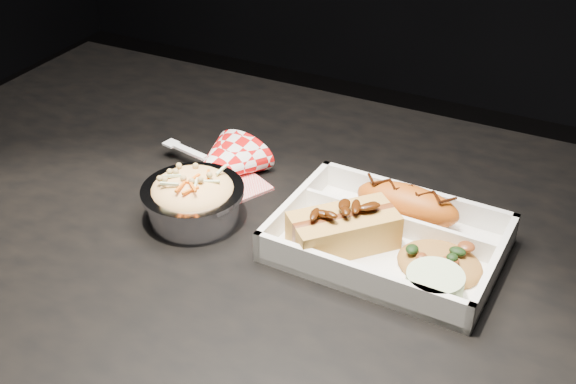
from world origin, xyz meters
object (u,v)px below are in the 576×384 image
at_px(dining_table, 268,296).
at_px(fried_pastry, 407,204).
at_px(food_tray, 388,242).
at_px(napkin_fork, 219,167).
at_px(hotdog, 344,227).
at_px(foil_coleslaw_cup, 193,197).

bearing_deg(dining_table, fried_pastry, 35.83).
bearing_deg(dining_table, food_tray, 17.90).
height_order(dining_table, napkin_fork, napkin_fork).
bearing_deg(dining_table, hotdog, 11.69).
relative_size(food_tray, fried_pastry, 2.01).
height_order(fried_pastry, foil_coleslaw_cup, foil_coleslaw_cup).
xyz_separation_m(fried_pastry, foil_coleslaw_cup, (-0.23, -0.10, 0.00)).
bearing_deg(napkin_fork, hotdog, -7.60).
bearing_deg(fried_pastry, hotdog, -120.87).
bearing_deg(food_tray, foil_coleslaw_cup, -166.30).
bearing_deg(hotdog, napkin_fork, 114.18).
distance_m(food_tray, hotdog, 0.06).
relative_size(dining_table, fried_pastry, 9.40).
distance_m(food_tray, napkin_fork, 0.26).
distance_m(fried_pastry, foil_coleslaw_cup, 0.26).
bearing_deg(hotdog, fried_pastry, 12.51).
bearing_deg(food_tray, hotdog, -149.23).
xyz_separation_m(hotdog, napkin_fork, (-0.21, 0.07, -0.02)).
bearing_deg(hotdog, food_tray, -17.96).
relative_size(fried_pastry, hotdog, 1.00).
bearing_deg(foil_coleslaw_cup, fried_pastry, 23.68).
distance_m(fried_pastry, hotdog, 0.09).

